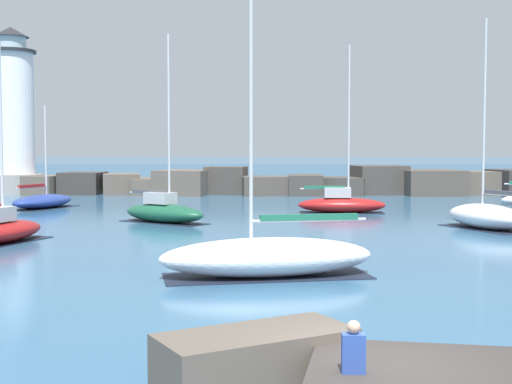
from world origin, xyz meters
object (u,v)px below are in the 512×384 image
at_px(sailboat_moored_1, 488,216).
at_px(sailboat_moored_5, 341,203).
at_px(sailboat_moored_6, 164,211).
at_px(sailboat_moored_2, 43,201).
at_px(person_on_rocks, 353,366).
at_px(sailboat_moored_0, 267,256).
at_px(lighthouse, 12,121).

bearing_deg(sailboat_moored_1, sailboat_moored_5, 127.88).
bearing_deg(sailboat_moored_5, sailboat_moored_6, -148.74).
distance_m(sailboat_moored_2, person_on_rocks, 41.97).
xyz_separation_m(sailboat_moored_0, person_on_rocks, (1.58, -12.34, 0.21)).
xyz_separation_m(sailboat_moored_2, sailboat_moored_5, (20.50, -2.76, 0.13)).
relative_size(lighthouse, sailboat_moored_5, 1.40).
bearing_deg(lighthouse, person_on_rocks, -64.32).
bearing_deg(sailboat_moored_0, sailboat_moored_1, 51.61).
height_order(sailboat_moored_5, person_on_rocks, sailboat_moored_5).
bearing_deg(sailboat_moored_0, sailboat_moored_6, 110.49).
distance_m(sailboat_moored_0, sailboat_moored_2, 30.36).
distance_m(sailboat_moored_0, person_on_rocks, 12.44).
bearing_deg(sailboat_moored_5, person_on_rocks, -94.43).
bearing_deg(person_on_rocks, sailboat_moored_1, 70.05).
xyz_separation_m(sailboat_moored_0, sailboat_moored_5, (4.31, 22.92, -0.03)).
distance_m(sailboat_moored_5, person_on_rocks, 35.36).
height_order(sailboat_moored_0, sailboat_moored_6, sailboat_moored_6).
height_order(lighthouse, sailboat_moored_2, lighthouse).
bearing_deg(lighthouse, sailboat_moored_1, -37.21).
bearing_deg(sailboat_moored_2, lighthouse, 117.26).
relative_size(sailboat_moored_5, person_on_rocks, 6.79).
bearing_deg(sailboat_moored_2, sailboat_moored_6, -42.41).
xyz_separation_m(sailboat_moored_1, person_on_rocks, (-9.59, -26.44, 0.19)).
relative_size(sailboat_moored_0, person_on_rocks, 6.16).
xyz_separation_m(sailboat_moored_0, sailboat_moored_1, (11.17, 14.10, 0.02)).
distance_m(sailboat_moored_1, sailboat_moored_6, 17.53).
bearing_deg(sailboat_moored_5, sailboat_moored_2, 172.32).
relative_size(sailboat_moored_1, sailboat_moored_6, 1.04).
height_order(sailboat_moored_1, sailboat_moored_2, sailboat_moored_1).
distance_m(lighthouse, sailboat_moored_1, 44.50).
bearing_deg(sailboat_moored_2, sailboat_moored_0, -57.78).
distance_m(lighthouse, sailboat_moored_2, 18.03).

